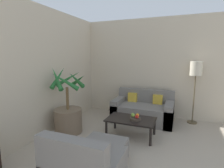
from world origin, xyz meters
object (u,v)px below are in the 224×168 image
at_px(orange_fruit, 137,115).
at_px(ottoman, 105,150).
at_px(apple_green, 133,115).
at_px(floor_lamp, 196,72).
at_px(fruit_bowl, 135,119).
at_px(sofa_loveseat, 143,110).
at_px(potted_palm, 68,114).
at_px(apple_red, 137,117).
at_px(coffee_table, 131,121).

distance_m(orange_fruit, ottoman, 1.09).
height_order(apple_green, orange_fruit, apple_green).
bearing_deg(floor_lamp, fruit_bowl, -130.45).
xyz_separation_m(sofa_loveseat, fruit_bowl, (0.05, -1.04, 0.13)).
bearing_deg(potted_palm, floor_lamp, 31.88).
bearing_deg(sofa_loveseat, orange_fruit, -85.47).
height_order(apple_red, apple_green, apple_green).
bearing_deg(potted_palm, sofa_loveseat, 42.98).
xyz_separation_m(potted_palm, apple_green, (1.39, 0.29, 0.06)).
height_order(potted_palm, floor_lamp, floor_lamp).
bearing_deg(potted_palm, fruit_bowl, 10.44).
xyz_separation_m(fruit_bowl, orange_fruit, (0.03, 0.06, 0.06)).
height_order(potted_palm, apple_green, potted_palm).
bearing_deg(apple_green, floor_lamp, 47.60).
distance_m(potted_palm, apple_red, 1.51).
relative_size(apple_green, orange_fruit, 1.11).
relative_size(potted_palm, ottoman, 2.20).
xyz_separation_m(potted_palm, floor_lamp, (2.60, 1.62, 0.88)).
relative_size(sofa_loveseat, fruit_bowl, 6.74).
relative_size(apple_green, ottoman, 0.12).
relative_size(floor_lamp, apple_red, 22.13).
bearing_deg(apple_red, apple_green, 151.62).
bearing_deg(ottoman, potted_palm, 150.23).
xyz_separation_m(potted_palm, coffee_table, (1.35, 0.31, -0.08)).
relative_size(orange_fruit, ottoman, 0.11).
bearing_deg(orange_fruit, ottoman, -105.60).
height_order(sofa_loveseat, ottoman, sofa_loveseat).
relative_size(potted_palm, apple_red, 20.90).
distance_m(apple_green, ottoman, 1.04).
height_order(sofa_loveseat, apple_green, sofa_loveseat).
bearing_deg(apple_green, orange_fruit, 22.71).
relative_size(potted_palm, coffee_table, 1.47).
height_order(potted_palm, orange_fruit, potted_palm).
relative_size(floor_lamp, coffee_table, 1.56).
height_order(coffee_table, apple_red, apple_red).
xyz_separation_m(sofa_loveseat, orange_fruit, (0.08, -0.97, 0.20)).
height_order(apple_red, ottoman, apple_red).
distance_m(potted_palm, floor_lamp, 3.18).
height_order(potted_palm, sofa_loveseat, potted_palm).
bearing_deg(potted_palm, coffee_table, 13.11).
distance_m(sofa_loveseat, coffee_table, 0.99).
bearing_deg(orange_fruit, apple_green, -157.29).
bearing_deg(apple_green, sofa_loveseat, 89.61).
bearing_deg(apple_red, coffee_table, 153.08).
distance_m(potted_palm, sofa_loveseat, 1.91).
bearing_deg(sofa_loveseat, apple_red, -85.16).
distance_m(sofa_loveseat, fruit_bowl, 1.05).
bearing_deg(ottoman, apple_green, 78.52).
distance_m(coffee_table, apple_green, 0.15).
relative_size(potted_palm, fruit_bowl, 6.57).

